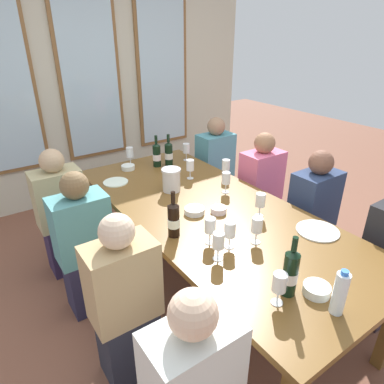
# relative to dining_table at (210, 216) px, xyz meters

# --- Properties ---
(ground_plane) EXTENTS (12.00, 12.00, 0.00)m
(ground_plane) POSITION_rel_dining_table_xyz_m (0.00, 0.00, -0.68)
(ground_plane) COLOR brown
(back_wall_with_windows) EXTENTS (4.31, 0.10, 2.90)m
(back_wall_with_windows) POSITION_rel_dining_table_xyz_m (0.00, 2.30, 0.77)
(back_wall_with_windows) COLOR beige
(back_wall_with_windows) RESTS_ON ground
(dining_table) EXTENTS (1.11, 2.57, 0.74)m
(dining_table) POSITION_rel_dining_table_xyz_m (0.00, 0.00, 0.00)
(dining_table) COLOR brown
(dining_table) RESTS_ON ground
(white_plate_0) EXTENTS (0.21, 0.21, 0.01)m
(white_plate_0) POSITION_rel_dining_table_xyz_m (-0.38, 0.85, 0.06)
(white_plate_0) COLOR white
(white_plate_0) RESTS_ON dining_table
(white_plate_1) EXTENTS (0.28, 0.28, 0.01)m
(white_plate_1) POSITION_rel_dining_table_xyz_m (0.40, -0.64, 0.06)
(white_plate_1) COLOR white
(white_plate_1) RESTS_ON dining_table
(metal_pitcher) EXTENTS (0.16, 0.16, 0.19)m
(metal_pitcher) POSITION_rel_dining_table_xyz_m (-0.06, 0.44, 0.16)
(metal_pitcher) COLOR silver
(metal_pitcher) RESTS_ON dining_table
(wine_bottle_0) EXTENTS (0.08, 0.08, 0.31)m
(wine_bottle_0) POSITION_rel_dining_table_xyz_m (-0.40, -0.14, 0.18)
(wine_bottle_0) COLOR black
(wine_bottle_0) RESTS_ON dining_table
(wine_bottle_1) EXTENTS (0.08, 0.08, 0.33)m
(wine_bottle_1) POSITION_rel_dining_table_xyz_m (-0.22, -0.92, 0.19)
(wine_bottle_1) COLOR black
(wine_bottle_1) RESTS_ON dining_table
(wine_bottle_2) EXTENTS (0.08, 0.08, 0.30)m
(wine_bottle_2) POSITION_rel_dining_table_xyz_m (0.11, 0.98, 0.17)
(wine_bottle_2) COLOR black
(wine_bottle_2) RESTS_ON dining_table
(wine_bottle_3) EXTENTS (0.08, 0.08, 0.30)m
(wine_bottle_3) POSITION_rel_dining_table_xyz_m (0.23, 0.95, 0.18)
(wine_bottle_3) COLOR black
(wine_bottle_3) RESTS_ON dining_table
(tasting_bowl_0) EXTENTS (0.11, 0.11, 0.04)m
(tasting_bowl_0) POSITION_rel_dining_table_xyz_m (0.02, -0.07, 0.08)
(tasting_bowl_0) COLOR white
(tasting_bowl_0) RESTS_ON dining_table
(tasting_bowl_1) EXTENTS (0.14, 0.14, 0.05)m
(tasting_bowl_1) POSITION_rel_dining_table_xyz_m (-0.10, -1.00, 0.08)
(tasting_bowl_1) COLOR white
(tasting_bowl_1) RESTS_ON dining_table
(tasting_bowl_2) EXTENTS (0.15, 0.15, 0.04)m
(tasting_bowl_2) POSITION_rel_dining_table_xyz_m (-0.13, 0.02, 0.08)
(tasting_bowl_2) COLOR white
(tasting_bowl_2) RESTS_ON dining_table
(tasting_bowl_3) EXTENTS (0.13, 0.13, 0.04)m
(tasting_bowl_3) POSITION_rel_dining_table_xyz_m (-0.15, 1.07, 0.08)
(tasting_bowl_3) COLOR white
(tasting_bowl_3) RESTS_ON dining_table
(water_bottle) EXTENTS (0.06, 0.06, 0.24)m
(water_bottle) POSITION_rel_dining_table_xyz_m (-0.13, -1.13, 0.17)
(water_bottle) COLOR white
(water_bottle) RESTS_ON dining_table
(wine_glass_0) EXTENTS (0.07, 0.07, 0.17)m
(wine_glass_0) POSITION_rel_dining_table_xyz_m (0.28, 0.16, 0.18)
(wine_glass_0) COLOR white
(wine_glass_0) RESTS_ON dining_table
(wine_glass_1) EXTENTS (0.07, 0.07, 0.17)m
(wine_glass_1) POSITION_rel_dining_table_xyz_m (0.21, 0.56, 0.18)
(wine_glass_1) COLOR white
(wine_glass_1) RESTS_ON dining_table
(wine_glass_2) EXTENTS (0.07, 0.07, 0.17)m
(wine_glass_2) POSITION_rel_dining_table_xyz_m (0.23, -0.27, 0.18)
(wine_glass_2) COLOR white
(wine_glass_2) RESTS_ON dining_table
(wine_glass_3) EXTENTS (0.07, 0.07, 0.17)m
(wine_glass_3) POSITION_rel_dining_table_xyz_m (-0.03, -0.50, 0.18)
(wine_glass_3) COLOR white
(wine_glass_3) RESTS_ON dining_table
(wine_glass_4) EXTENTS (0.07, 0.07, 0.17)m
(wine_glass_4) POSITION_rel_dining_table_xyz_m (-0.08, 1.17, 0.18)
(wine_glass_4) COLOR white
(wine_glass_4) RESTS_ON dining_table
(wine_glass_5) EXTENTS (0.07, 0.07, 0.17)m
(wine_glass_5) POSITION_rel_dining_table_xyz_m (-0.20, -0.44, 0.18)
(wine_glass_5) COLOR white
(wine_glass_5) RESTS_ON dining_table
(wine_glass_6) EXTENTS (0.07, 0.07, 0.17)m
(wine_glass_6) POSITION_rel_dining_table_xyz_m (-0.33, -0.50, 0.18)
(wine_glass_6) COLOR white
(wine_glass_6) RESTS_ON dining_table
(wine_glass_7) EXTENTS (0.07, 0.07, 0.17)m
(wine_glass_7) POSITION_rel_dining_table_xyz_m (0.46, 0.38, 0.18)
(wine_glass_7) COLOR white
(wine_glass_7) RESTS_ON dining_table
(wine_glass_8) EXTENTS (0.07, 0.07, 0.17)m
(wine_glass_8) POSITION_rel_dining_table_xyz_m (-0.26, -0.34, 0.18)
(wine_glass_8) COLOR white
(wine_glass_8) RESTS_ON dining_table
(wine_glass_9) EXTENTS (0.07, 0.07, 0.17)m
(wine_glass_9) POSITION_rel_dining_table_xyz_m (0.44, 0.96, 0.18)
(wine_glass_9) COLOR white
(wine_glass_9) RESTS_ON dining_table
(wine_glass_10) EXTENTS (0.07, 0.07, 0.17)m
(wine_glass_10) POSITION_rel_dining_table_xyz_m (-0.31, -0.94, 0.18)
(wine_glass_10) COLOR white
(wine_glass_10) RESTS_ON dining_table
(seated_person_0) EXTENTS (0.38, 0.24, 1.11)m
(seated_person_0) POSITION_rel_dining_table_xyz_m (-0.84, 0.37, -0.15)
(seated_person_0) COLOR #27253F
(seated_person_0) RESTS_ON ground
(seated_person_1) EXTENTS (0.38, 0.24, 1.11)m
(seated_person_1) POSITION_rel_dining_table_xyz_m (0.84, 0.31, -0.15)
(seated_person_1) COLOR #222436
(seated_person_1) RESTS_ON ground
(seated_person_4) EXTENTS (0.38, 0.24, 1.11)m
(seated_person_4) POSITION_rel_dining_table_xyz_m (-0.84, 0.93, -0.15)
(seated_person_4) COLOR #2E2242
(seated_person_4) RESTS_ON ground
(seated_person_5) EXTENTS (0.38, 0.24, 1.11)m
(seated_person_5) POSITION_rel_dining_table_xyz_m (0.84, 1.00, -0.15)
(seated_person_5) COLOR #383943
(seated_person_5) RESTS_ON ground
(seated_person_6) EXTENTS (0.38, 0.24, 1.11)m
(seated_person_6) POSITION_rel_dining_table_xyz_m (-0.84, -0.31, -0.15)
(seated_person_6) COLOR #242733
(seated_person_6) RESTS_ON ground
(seated_person_7) EXTENTS (0.38, 0.24, 1.11)m
(seated_person_7) POSITION_rel_dining_table_xyz_m (0.84, -0.29, -0.15)
(seated_person_7) COLOR #252A2D
(seated_person_7) RESTS_ON ground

